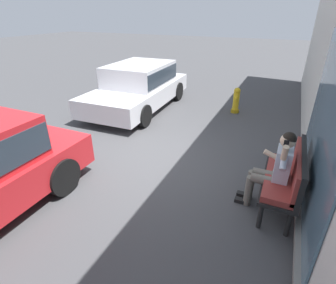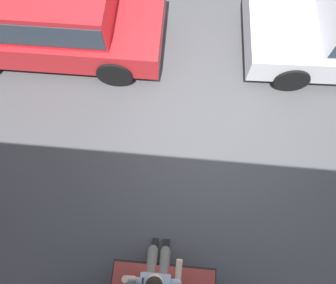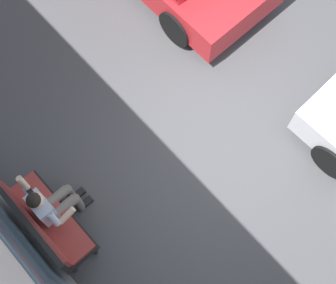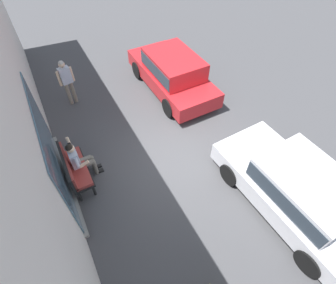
# 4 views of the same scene
# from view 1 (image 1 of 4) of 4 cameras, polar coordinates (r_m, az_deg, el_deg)

# --- Properties ---
(ground_plane) EXTENTS (60.00, 60.00, 0.00)m
(ground_plane) POSITION_cam_1_polar(r_m,az_deg,el_deg) (5.98, -4.75, -2.98)
(ground_plane) COLOR #424244
(bench) EXTENTS (1.47, 0.55, 1.05)m
(bench) POSITION_cam_1_polar(r_m,az_deg,el_deg) (4.59, 24.72, -6.63)
(bench) COLOR black
(bench) RESTS_ON ground_plane
(person_on_phone) EXTENTS (0.73, 0.74, 1.38)m
(person_on_phone) POSITION_cam_1_polar(r_m,az_deg,el_deg) (4.44, 22.10, -5.38)
(person_on_phone) COLOR #6B665B
(person_on_phone) RESTS_ON ground_plane
(parked_car_near) EXTENTS (4.40, 2.12, 1.43)m
(parked_car_near) POSITION_cam_1_polar(r_m,az_deg,el_deg) (8.84, -6.37, 12.34)
(parked_car_near) COLOR silver
(parked_car_near) RESTS_ON ground_plane
(fire_hydrant) EXTENTS (0.38, 0.26, 0.81)m
(fire_hydrant) POSITION_cam_1_polar(r_m,az_deg,el_deg) (8.68, 14.60, 8.70)
(fire_hydrant) COLOR olive
(fire_hydrant) RESTS_ON ground_plane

